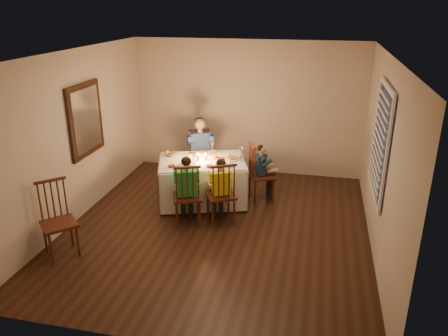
% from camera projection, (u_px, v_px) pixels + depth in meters
% --- Properties ---
extents(ground, '(5.00, 5.00, 0.00)m').
position_uv_depth(ground, '(218.00, 227.00, 6.71)').
color(ground, black).
rests_on(ground, ground).
extents(wall_left, '(0.02, 5.00, 2.60)m').
position_uv_depth(wall_left, '(75.00, 137.00, 6.70)').
color(wall_left, beige).
rests_on(wall_left, ground).
extents(wall_right, '(0.02, 5.00, 2.60)m').
position_uv_depth(wall_right, '(382.00, 159.00, 5.78)').
color(wall_right, beige).
rests_on(wall_right, ground).
extents(wall_back, '(4.50, 0.02, 2.60)m').
position_uv_depth(wall_back, '(247.00, 108.00, 8.52)').
color(wall_back, beige).
rests_on(wall_back, ground).
extents(ceiling, '(5.00, 5.00, 0.00)m').
position_uv_depth(ceiling, '(217.00, 54.00, 5.78)').
color(ceiling, white).
rests_on(ceiling, wall_back).
extents(dining_table, '(1.70, 1.44, 0.72)m').
position_uv_depth(dining_table, '(202.00, 172.00, 7.40)').
color(dining_table, white).
rests_on(dining_table, ground).
extents(chair_adult, '(0.54, 0.52, 1.03)m').
position_uv_depth(chair_adult, '(201.00, 183.00, 8.35)').
color(chair_adult, '#3E1E11').
rests_on(chair_adult, ground).
extents(chair_near_left, '(0.54, 0.52, 1.03)m').
position_uv_depth(chair_near_left, '(188.00, 223.00, 6.84)').
color(chair_near_left, '#3E1E11').
rests_on(chair_near_left, ground).
extents(chair_near_right, '(0.56, 0.55, 1.03)m').
position_uv_depth(chair_near_right, '(221.00, 222.00, 6.89)').
color(chair_near_right, '#3E1E11').
rests_on(chair_near_right, ground).
extents(chair_end, '(0.54, 0.55, 1.03)m').
position_uv_depth(chair_end, '(261.00, 199.00, 7.65)').
color(chair_end, '#3E1E11').
rests_on(chair_end, ground).
extents(chair_extra, '(0.60, 0.60, 1.05)m').
position_uv_depth(chair_extra, '(64.00, 254.00, 6.00)').
color(chair_extra, '#3E1E11').
rests_on(chair_extra, ground).
extents(adult, '(0.59, 0.57, 1.27)m').
position_uv_depth(adult, '(201.00, 183.00, 8.35)').
color(adult, '#304A7A').
rests_on(adult, ground).
extents(child_green, '(0.48, 0.46, 1.12)m').
position_uv_depth(child_green, '(188.00, 223.00, 6.84)').
color(child_green, green).
rests_on(child_green, ground).
extents(child_yellow, '(0.46, 0.45, 1.06)m').
position_uv_depth(child_yellow, '(221.00, 222.00, 6.89)').
color(child_yellow, yellow).
rests_on(child_yellow, ground).
extents(child_teal, '(0.40, 0.41, 1.01)m').
position_uv_depth(child_teal, '(261.00, 199.00, 7.65)').
color(child_teal, '#192F3F').
rests_on(child_teal, ground).
extents(setting_adult, '(0.33, 0.33, 0.02)m').
position_uv_depth(setting_adult, '(203.00, 153.00, 7.63)').
color(setting_adult, silver).
rests_on(setting_adult, dining_table).
extents(setting_green, '(0.33, 0.33, 0.02)m').
position_uv_depth(setting_green, '(183.00, 166.00, 7.04)').
color(setting_green, silver).
rests_on(setting_green, dining_table).
extents(setting_yellow, '(0.33, 0.33, 0.02)m').
position_uv_depth(setting_yellow, '(221.00, 166.00, 7.06)').
color(setting_yellow, silver).
rests_on(setting_yellow, dining_table).
extents(setting_teal, '(0.33, 0.33, 0.02)m').
position_uv_depth(setting_teal, '(232.00, 159.00, 7.38)').
color(setting_teal, silver).
rests_on(setting_teal, dining_table).
extents(candle_left, '(0.06, 0.06, 0.10)m').
position_uv_depth(candle_left, '(198.00, 158.00, 7.30)').
color(candle_left, silver).
rests_on(candle_left, dining_table).
extents(candle_right, '(0.06, 0.06, 0.10)m').
position_uv_depth(candle_right, '(206.00, 157.00, 7.31)').
color(candle_right, silver).
rests_on(candle_right, dining_table).
extents(squash, '(0.09, 0.09, 0.09)m').
position_uv_depth(squash, '(167.00, 153.00, 7.54)').
color(squash, yellow).
rests_on(squash, dining_table).
extents(orange_fruit, '(0.08, 0.08, 0.08)m').
position_uv_depth(orange_fruit, '(215.00, 157.00, 7.38)').
color(orange_fruit, orange).
rests_on(orange_fruit, dining_table).
extents(serving_bowl, '(0.23, 0.23, 0.05)m').
position_uv_depth(serving_bowl, '(173.00, 155.00, 7.52)').
color(serving_bowl, silver).
rests_on(serving_bowl, dining_table).
extents(wall_mirror, '(0.06, 0.95, 1.15)m').
position_uv_depth(wall_mirror, '(86.00, 120.00, 6.90)').
color(wall_mirror, black).
rests_on(wall_mirror, wall_left).
extents(window_blinds, '(0.07, 1.34, 1.54)m').
position_uv_depth(window_blinds, '(380.00, 142.00, 5.81)').
color(window_blinds, '#0D1635').
rests_on(window_blinds, wall_right).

